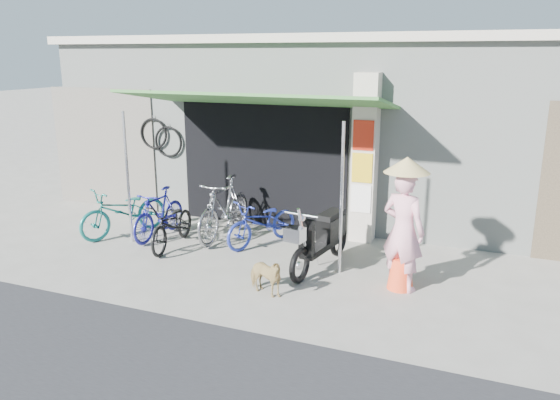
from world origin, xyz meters
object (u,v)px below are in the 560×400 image
at_px(bike_black, 173,224).
at_px(street_dog, 265,276).
at_px(bike_blue, 159,213).
at_px(bike_navy, 263,222).
at_px(moped, 322,238).
at_px(bike_silver, 224,208).
at_px(nun, 403,226).
at_px(bike_teal, 124,211).

distance_m(bike_black, street_dog, 2.60).
distance_m(bike_blue, bike_black, 0.63).
distance_m(bike_blue, bike_navy, 1.97).
bearing_deg(moped, bike_silver, 170.20).
distance_m(bike_blue, street_dog, 3.23).
bearing_deg(bike_blue, street_dog, -27.70).
relative_size(bike_blue, nun, 0.78).
relative_size(bike_teal, bike_silver, 0.93).
distance_m(bike_teal, bike_black, 1.22).
bearing_deg(bike_teal, bike_blue, 34.66).
xyz_separation_m(bike_teal, bike_silver, (1.81, 0.55, 0.10)).
distance_m(bike_blue, bike_silver, 1.21).
distance_m(bike_navy, street_dog, 2.11).
distance_m(bike_navy, moped, 1.45).
height_order(bike_navy, moped, moped).
bearing_deg(bike_black, bike_teal, 161.68).
height_order(bike_blue, nun, nun).
bearing_deg(street_dog, bike_black, 80.84).
xyz_separation_m(bike_teal, bike_blue, (0.68, 0.13, -0.00)).
relative_size(bike_teal, bike_blue, 1.16).
relative_size(bike_teal, bike_navy, 1.11).
bearing_deg(street_dog, bike_teal, 86.49).
relative_size(bike_silver, nun, 0.97).
relative_size(bike_black, nun, 0.81).
bearing_deg(bike_navy, bike_blue, -145.61).
height_order(bike_teal, bike_black, bike_teal).
xyz_separation_m(bike_blue, street_dog, (2.81, -1.58, -0.18)).
relative_size(bike_silver, bike_navy, 1.19).
bearing_deg(nun, bike_black, 15.85).
xyz_separation_m(bike_navy, street_dog, (0.87, -1.92, -0.13)).
xyz_separation_m(bike_silver, bike_navy, (0.81, -0.09, -0.15)).
bearing_deg(street_dog, bike_navy, 43.52).
bearing_deg(bike_navy, nun, 3.95).
bearing_deg(bike_blue, bike_teal, -167.27).
distance_m(bike_black, nun, 4.08).
distance_m(bike_blue, moped, 3.25).
distance_m(bike_silver, street_dog, 2.63).
bearing_deg(bike_teal, moped, 21.19).
height_order(bike_blue, moped, moped).
bearing_deg(moped, bike_navy, 163.15).
relative_size(bike_black, bike_silver, 0.83).
relative_size(bike_blue, bike_navy, 0.96).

